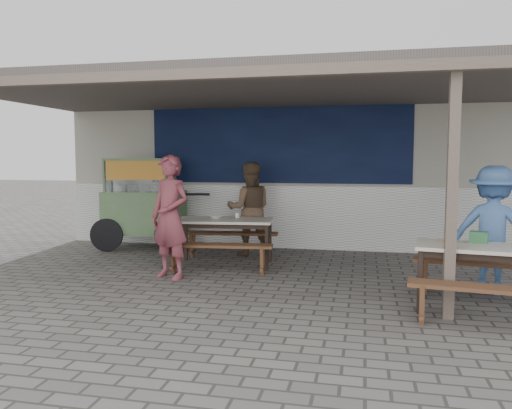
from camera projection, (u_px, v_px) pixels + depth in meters
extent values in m
plane|color=#66625C|center=(253.00, 286.00, 6.74)|extent=(60.00, 60.00, 0.00)
cube|color=#AFAA9D|center=(292.00, 157.00, 10.09)|extent=(9.00, 1.20, 3.50)
cube|color=white|center=(287.00, 217.00, 9.58)|extent=(9.00, 0.10, 1.20)
cube|color=#0D1B3F|center=(277.00, 141.00, 9.50)|extent=(5.00, 0.03, 1.60)
cube|color=#524B46|center=(268.00, 89.00, 7.47)|extent=(9.00, 4.20, 0.12)
cube|color=#746358|center=(232.00, 73.00, 5.48)|extent=(9.00, 0.12, 0.12)
cube|color=#746358|center=(452.00, 193.00, 5.25)|extent=(0.11, 0.11, 2.70)
cube|color=beige|center=(224.00, 220.00, 7.98)|extent=(1.61, 0.91, 0.04)
cube|color=black|center=(224.00, 224.00, 7.98)|extent=(1.50, 0.80, 0.06)
cube|color=black|center=(176.00, 246.00, 7.77)|extent=(0.05, 0.05, 0.71)
cube|color=black|center=(267.00, 248.00, 7.62)|extent=(0.05, 0.05, 0.71)
cube|color=black|center=(186.00, 240.00, 8.40)|extent=(0.05, 0.05, 0.71)
cube|color=black|center=(270.00, 241.00, 8.25)|extent=(0.05, 0.05, 0.71)
cube|color=brown|center=(217.00, 245.00, 7.39)|extent=(1.66, 0.46, 0.04)
cube|color=brown|center=(174.00, 259.00, 7.48)|extent=(0.08, 0.28, 0.41)
cube|color=brown|center=(262.00, 261.00, 7.34)|extent=(0.08, 0.28, 0.41)
cube|color=brown|center=(230.00, 233.00, 8.61)|extent=(1.66, 0.46, 0.04)
cube|color=brown|center=(192.00, 245.00, 8.70)|extent=(0.08, 0.28, 0.41)
cube|color=brown|center=(269.00, 247.00, 8.56)|extent=(0.08, 0.28, 0.41)
cube|color=beige|center=(477.00, 247.00, 5.52)|extent=(1.38, 0.86, 0.04)
cube|color=black|center=(477.00, 253.00, 5.53)|extent=(1.27, 0.75, 0.06)
cube|color=black|center=(420.00, 282.00, 5.49)|extent=(0.05, 0.05, 0.71)
cube|color=black|center=(421.00, 271.00, 6.02)|extent=(0.05, 0.05, 0.71)
cube|color=brown|center=(481.00, 288.00, 4.94)|extent=(1.42, 0.47, 0.04)
cube|color=brown|center=(422.00, 305.00, 5.15)|extent=(0.09, 0.28, 0.41)
cube|color=brown|center=(473.00, 263.00, 6.15)|extent=(1.42, 0.47, 0.04)
cube|color=brown|center=(425.00, 277.00, 6.36)|extent=(0.09, 0.28, 0.41)
cube|color=#688B5C|center=(145.00, 211.00, 9.54)|extent=(1.58, 0.97, 0.77)
cube|color=#688B5C|center=(145.00, 232.00, 9.58)|extent=(1.52, 0.92, 0.05)
cylinder|color=black|center=(106.00, 235.00, 9.21)|extent=(0.62, 0.14, 0.61)
cylinder|color=black|center=(171.00, 236.00, 9.12)|extent=(0.62, 0.14, 0.61)
cube|color=silver|center=(141.00, 175.00, 9.49)|extent=(1.29, 0.82, 0.60)
cube|color=#688B5C|center=(141.00, 160.00, 9.46)|extent=(1.34, 0.87, 0.04)
cube|color=#D15F31|center=(135.00, 170.00, 9.13)|extent=(1.09, 0.18, 0.35)
cylinder|color=black|center=(190.00, 194.00, 9.45)|extent=(0.77, 0.15, 0.04)
imported|color=brown|center=(170.00, 217.00, 7.10)|extent=(0.75, 0.63, 1.77)
imported|color=brown|center=(249.00, 209.00, 8.86)|extent=(0.94, 0.81, 1.65)
imported|color=#507CBE|center=(493.00, 230.00, 6.31)|extent=(1.19, 0.91, 1.63)
cube|color=#F7AA29|center=(450.00, 237.00, 5.73)|extent=(0.13, 0.13, 0.12)
cube|color=#316F42|center=(479.00, 237.00, 5.71)|extent=(0.22, 0.18, 0.13)
cylinder|color=silver|center=(237.00, 215.00, 8.19)|extent=(0.07, 0.07, 0.08)
imported|color=silver|center=(216.00, 217.00, 8.05)|extent=(0.24, 0.24, 0.05)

